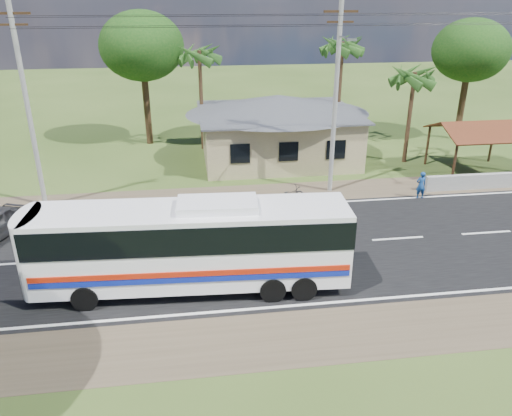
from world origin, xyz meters
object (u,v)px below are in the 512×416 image
at_px(waiting_shed, 478,130).
at_px(coach_bus, 193,240).
at_px(person, 421,185).
at_px(motorcycle, 290,195).

xyz_separation_m(waiting_shed, coach_bus, (-18.10, -11.42, -0.62)).
bearing_deg(person, waiting_shed, -143.93).
bearing_deg(motorcycle, coach_bus, 126.03).
height_order(waiting_shed, coach_bus, coach_bus).
xyz_separation_m(waiting_shed, motorcycle, (-12.70, -3.45, -2.27)).
bearing_deg(person, coach_bus, 30.61).
xyz_separation_m(waiting_shed, person, (-5.30, -3.86, -1.94)).
height_order(coach_bus, person, coach_bus).
distance_m(waiting_shed, coach_bus, 21.42).
relative_size(waiting_shed, coach_bus, 0.43).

